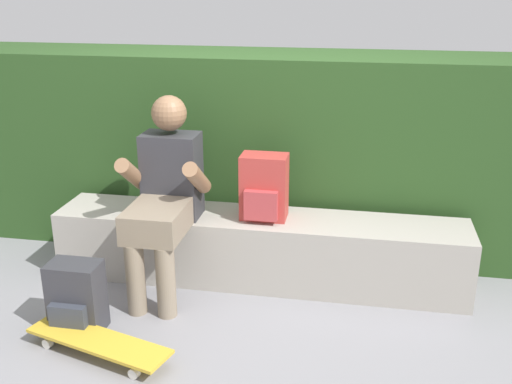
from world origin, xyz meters
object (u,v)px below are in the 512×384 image
Objects in this scene: bench_main at (259,249)px; backpack_on_bench at (264,188)px; person_skater at (165,192)px; skateboard_near_person at (98,342)px; backpack_on_ground at (76,299)px.

backpack_on_bench reaches higher than bench_main.
bench_main is 2.17× the size of person_skater.
backpack_on_ground is (-0.21, 0.19, 0.12)m from skateboard_near_person.
backpack_on_bench is at bearing 53.78° from skateboard_near_person.
bench_main is 6.42× the size of backpack_on_bench.
skateboard_near_person is (-0.13, -0.75, -0.56)m from person_skater.
backpack_on_ground reaches higher than skateboard_near_person.
backpack_on_bench is (0.03, -0.01, 0.41)m from bench_main.
skateboard_near_person is at bearing -124.76° from bench_main.
person_skater is at bearing 58.47° from backpack_on_ground.
backpack_on_ground is at bearing -140.12° from backpack_on_bench.
skateboard_near_person is 0.31m from backpack_on_ground.
backpack_on_bench is at bearing 19.51° from person_skater.
backpack_on_ground is (-0.34, -0.55, -0.44)m from person_skater.
person_skater reaches higher than backpack_on_ground.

